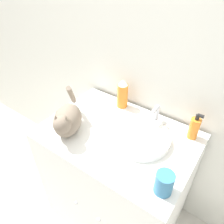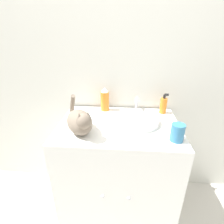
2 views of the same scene
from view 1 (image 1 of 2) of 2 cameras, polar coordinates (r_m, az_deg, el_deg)
The scene contains 8 objects.
wall_back at distance 1.24m, azimuth 11.12°, elevation 18.15°, with size 6.00×0.05×2.50m.
vanity_cabinet at distance 1.52m, azimuth 1.22°, elevation -17.06°, with size 0.84×0.60×0.82m.
sink_basin at distance 1.17m, azimuth 7.66°, elevation -6.71°, with size 0.30×0.30×0.04m.
faucet at distance 1.26m, azimuth 11.38°, elevation -1.26°, with size 0.14×0.08×0.14m.
cat at distance 1.19m, azimuth -11.67°, elevation -2.00°, with size 0.25×0.31×0.22m.
soap_bottle at distance 1.23m, azimuth 20.69°, elevation -3.87°, with size 0.06×0.05×0.16m.
spray_bottle at distance 1.36m, azimuth 2.77°, elevation 4.78°, with size 0.07×0.07×0.19m.
cup at distance 0.97m, azimuth 13.43°, elevation -17.62°, with size 0.08×0.08×0.11m.
Camera 1 is at (0.48, -0.44, 1.66)m, focal length 35.00 mm.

